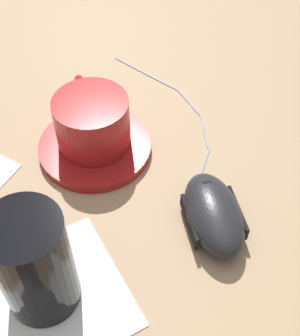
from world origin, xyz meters
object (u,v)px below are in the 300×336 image
object	(u,v)px
coffee_cup	(92,121)
computer_mouse	(214,214)
drinking_glass	(34,264)
saucer	(95,147)

from	to	relation	value
coffee_cup	computer_mouse	bearing A→B (deg)	-156.87
coffee_cup	drinking_glass	xyz separation A→B (m)	(-0.16, 0.12, 0.02)
saucer	computer_mouse	xyz separation A→B (m)	(-0.16, -0.07, 0.01)
saucer	computer_mouse	size ratio (longest dim) A/B	1.16
computer_mouse	drinking_glass	size ratio (longest dim) A/B	1.00
saucer	computer_mouse	world-z (taller)	computer_mouse
computer_mouse	drinking_glass	distance (m)	0.19
saucer	computer_mouse	bearing A→B (deg)	-155.43
saucer	coffee_cup	size ratio (longest dim) A/B	1.17
drinking_glass	computer_mouse	bearing A→B (deg)	-90.36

